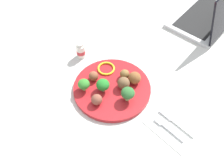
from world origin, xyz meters
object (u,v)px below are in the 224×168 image
at_px(meatball_back_left, 124,83).
at_px(napkin, 173,127).
at_px(meatball_front_right, 97,100).
at_px(meatball_front_left, 94,76).
at_px(meatball_mid_right, 135,78).
at_px(yogurt_bottle, 81,51).
at_px(pepper_ring_center, 106,68).
at_px(broccoli_floret_back_left, 84,84).
at_px(broccoli_floret_center, 103,85).
at_px(laptop, 211,15).
at_px(fork, 168,128).
at_px(meatball_mid_left, 124,74).
at_px(broccoli_floret_near_rim, 128,94).
at_px(plate, 112,89).

distance_m(meatball_back_left, napkin, 0.23).
bearing_deg(meatball_front_right, meatball_front_left, -37.86).
relative_size(meatball_mid_right, meatball_back_left, 1.04).
distance_m(meatball_front_left, yogurt_bottle, 0.14).
xyz_separation_m(meatball_mid_right, pepper_ring_center, (0.12, 0.03, -0.02)).
relative_size(broccoli_floret_back_left, pepper_ring_center, 0.69).
distance_m(broccoli_floret_center, pepper_ring_center, 0.10).
bearing_deg(laptop, meatball_mid_right, 89.57).
relative_size(pepper_ring_center, yogurt_bottle, 0.97).
bearing_deg(broccoli_floret_center, meatball_back_left, -125.23).
bearing_deg(meatball_back_left, fork, 174.82).
relative_size(meatball_front_left, pepper_ring_center, 0.54).
bearing_deg(meatball_mid_left, broccoli_floret_center, 83.51).
bearing_deg(yogurt_bottle, broccoli_floret_center, 160.28).
bearing_deg(broccoli_floret_near_rim, broccoli_floret_center, 17.89).
distance_m(plate, laptop, 0.58).
bearing_deg(plate, broccoli_floret_near_rim, 178.85).
distance_m(broccoli_floret_back_left, napkin, 0.34).
bearing_deg(meatball_mid_right, napkin, 167.77).
relative_size(meatball_mid_left, pepper_ring_center, 0.53).
xyz_separation_m(meatball_front_right, yogurt_bottle, (0.22, -0.12, -0.00)).
bearing_deg(meatball_back_left, yogurt_bottle, -1.88).
relative_size(broccoli_floret_back_left, meatball_front_left, 1.27).
relative_size(plate, laptop, 0.84).
bearing_deg(meatball_front_left, napkin, -171.71).
bearing_deg(meatball_front_left, yogurt_bottle, -23.50).
bearing_deg(broccoli_floret_near_rim, meatball_back_left, -34.23).
bearing_deg(yogurt_bottle, meatball_mid_right, -171.68).
relative_size(broccoli_floret_center, yogurt_bottle, 0.71).
relative_size(meatball_mid_left, meatball_back_left, 0.80).
relative_size(meatball_front_right, meatball_back_left, 0.87).
bearing_deg(pepper_ring_center, meatball_mid_right, -167.43).
distance_m(meatball_front_right, meatball_mid_left, 0.15).
distance_m(meatball_mid_left, napkin, 0.26).
relative_size(plate, meatball_mid_left, 7.92).
xyz_separation_m(broccoli_floret_back_left, fork, (-0.31, -0.09, -0.04)).
bearing_deg(broccoli_floret_near_rim, plate, -1.15).
relative_size(meatball_front_right, meatball_front_left, 1.07).
bearing_deg(meatball_front_left, pepper_ring_center, -88.20).
bearing_deg(broccoli_floret_center, meatball_front_right, 114.42).
distance_m(broccoli_floret_back_left, meatball_front_right, 0.08).
relative_size(meatball_back_left, pepper_ring_center, 0.67).
xyz_separation_m(pepper_ring_center, yogurt_bottle, (0.13, 0.01, 0.01)).
height_order(broccoli_floret_near_rim, yogurt_bottle, broccoli_floret_near_rim).
xyz_separation_m(meatball_mid_left, yogurt_bottle, (0.20, 0.03, -0.00)).
xyz_separation_m(meatball_mid_left, pepper_ring_center, (0.07, 0.02, -0.01)).
height_order(broccoli_floret_near_rim, meatball_front_right, broccoli_floret_near_rim).
relative_size(plate, broccoli_floret_near_rim, 5.12).
bearing_deg(broccoli_floret_center, yogurt_bottle, -19.72).
xyz_separation_m(meatball_mid_left, fork, (-0.25, 0.06, -0.03)).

